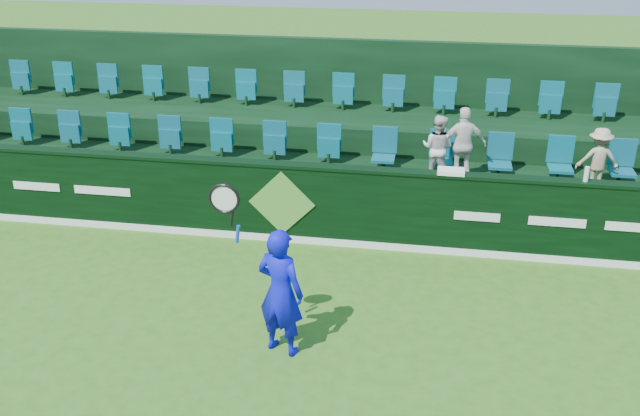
% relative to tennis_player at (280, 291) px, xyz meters
% --- Properties ---
extents(ground, '(60.00, 60.00, 0.00)m').
position_rel_tennis_player_xyz_m(ground, '(-0.64, -0.91, -0.86)').
color(ground, '#336518').
rests_on(ground, ground).
extents(sponsor_hoarding, '(16.00, 0.25, 1.35)m').
position_rel_tennis_player_xyz_m(sponsor_hoarding, '(-0.64, 3.09, -0.18)').
color(sponsor_hoarding, black).
rests_on(sponsor_hoarding, ground).
extents(stand_tier_front, '(16.00, 2.00, 0.80)m').
position_rel_tennis_player_xyz_m(stand_tier_front, '(-0.64, 4.19, -0.46)').
color(stand_tier_front, black).
rests_on(stand_tier_front, ground).
extents(stand_tier_back, '(16.00, 1.80, 1.30)m').
position_rel_tennis_player_xyz_m(stand_tier_back, '(-0.64, 6.09, -0.21)').
color(stand_tier_back, black).
rests_on(stand_tier_back, ground).
extents(stand_rear, '(16.00, 4.10, 2.60)m').
position_rel_tennis_player_xyz_m(stand_rear, '(-0.64, 6.54, 0.36)').
color(stand_rear, black).
rests_on(stand_rear, ground).
extents(seat_row_front, '(13.50, 0.50, 0.60)m').
position_rel_tennis_player_xyz_m(seat_row_front, '(-0.64, 4.59, 0.24)').
color(seat_row_front, '#10596C').
rests_on(seat_row_front, stand_tier_front).
extents(seat_row_back, '(13.50, 0.50, 0.60)m').
position_rel_tennis_player_xyz_m(seat_row_back, '(-0.64, 6.39, 0.74)').
color(seat_row_back, '#10596C').
rests_on(seat_row_back, stand_tier_back).
extents(tennis_player, '(1.18, 0.58, 2.29)m').
position_rel_tennis_player_xyz_m(tennis_player, '(0.00, 0.00, 0.00)').
color(tennis_player, '#0D10DD').
rests_on(tennis_player, ground).
extents(spectator_left, '(0.66, 0.58, 1.14)m').
position_rel_tennis_player_xyz_m(spectator_left, '(1.79, 4.21, 0.51)').
color(spectator_left, silver).
rests_on(spectator_left, stand_tier_front).
extents(spectator_middle, '(0.81, 0.46, 1.29)m').
position_rel_tennis_player_xyz_m(spectator_middle, '(2.21, 4.21, 0.59)').
color(spectator_middle, white).
rests_on(spectator_middle, stand_tier_front).
extents(spectator_right, '(0.70, 0.42, 1.05)m').
position_rel_tennis_player_xyz_m(spectator_right, '(4.38, 4.21, 0.47)').
color(spectator_right, tan).
rests_on(spectator_right, stand_tier_front).
extents(towel, '(0.41, 0.27, 0.06)m').
position_rel_tennis_player_xyz_m(towel, '(2.01, 3.09, 0.52)').
color(towel, white).
rests_on(towel, sponsor_hoarding).
extents(drinks_bottle, '(0.07, 0.07, 0.23)m').
position_rel_tennis_player_xyz_m(drinks_bottle, '(4.00, 3.09, 0.61)').
color(drinks_bottle, white).
rests_on(drinks_bottle, sponsor_hoarding).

